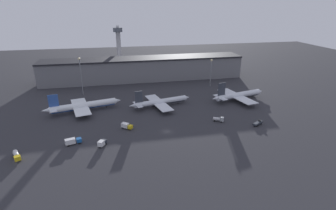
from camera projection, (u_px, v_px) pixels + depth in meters
ground at (167, 132)px, 143.30m from camera, size 600.00×600.00×0.00m
terminal_building at (144, 69)px, 235.74m from camera, size 177.63×23.99×20.14m
airplane_0 at (83, 106)px, 168.58m from camera, size 49.27×32.92×13.76m
airplane_1 at (160, 102)px, 176.63m from camera, size 43.89×33.77×12.93m
airplane_2 at (238, 95)px, 187.84m from camera, size 44.27×36.31×14.88m
service_vehicle_0 at (17, 155)px, 117.90m from camera, size 5.39×8.04×2.81m
service_vehicle_1 at (102, 143)px, 128.19m from camera, size 4.59×5.53×3.17m
service_vehicle_2 at (219, 119)px, 154.60m from camera, size 6.32×4.81×3.12m
service_vehicle_3 at (127, 126)px, 145.91m from camera, size 6.58×5.86×3.18m
service_vehicle_4 at (73, 141)px, 129.76m from camera, size 8.18×4.64×3.24m
service_vehicle_5 at (258, 123)px, 150.40m from camera, size 7.36×5.43×2.69m
lamp_post_0 at (81, 72)px, 194.80m from camera, size 1.80×1.80×28.41m
lamp_post_1 at (211, 69)px, 215.00m from camera, size 1.80×1.80×23.05m
control_tower at (119, 45)px, 260.22m from camera, size 9.00×9.00×45.80m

